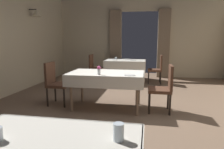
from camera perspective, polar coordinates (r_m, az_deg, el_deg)
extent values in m
plane|color=#7A604C|center=(4.08, 4.71, -10.40)|extent=(10.08, 10.08, 0.00)
cylinder|color=black|center=(6.61, -21.58, 16.76)|extent=(0.24, 0.02, 0.02)
cone|color=beige|center=(6.54, -20.59, 16.02)|extent=(0.26, 0.26, 0.18)
cube|color=beige|center=(8.34, -5.99, 10.24)|extent=(2.50, 0.12, 3.00)
cube|color=beige|center=(8.18, 21.71, 9.64)|extent=(2.50, 0.12, 3.00)
cube|color=beige|center=(8.14, 7.94, 19.06)|extent=(1.40, 0.12, 0.50)
cube|color=#7F6B56|center=(7.98, 0.97, 8.72)|extent=(0.44, 0.14, 2.55)
cube|color=#7F6B56|center=(7.90, 14.41, 8.42)|extent=(0.44, 0.14, 2.55)
cube|color=silver|center=(1.80, -12.00, -16.78)|extent=(1.22, 0.02, 0.31)
cylinder|color=#7A604C|center=(4.06, -11.55, -5.41)|extent=(0.06, 0.06, 0.71)
cylinder|color=#7A604C|center=(3.79, 7.11, -6.37)|extent=(0.06, 0.06, 0.71)
cylinder|color=#7A604C|center=(4.69, -8.49, -3.32)|extent=(0.06, 0.06, 0.71)
cylinder|color=#7A604C|center=(4.45, 7.58, -3.98)|extent=(0.06, 0.06, 0.71)
cube|color=#7A604C|center=(4.12, -1.56, 0.26)|extent=(1.46, 0.84, 0.03)
cube|color=silver|center=(4.12, -1.56, 0.54)|extent=(1.52, 0.90, 0.01)
cube|color=silver|center=(3.71, -2.96, -2.25)|extent=(1.52, 0.02, 0.23)
cube|color=silver|center=(4.58, -0.41, 0.03)|extent=(1.52, 0.02, 0.23)
cube|color=silver|center=(4.35, -11.37, -0.65)|extent=(0.02, 0.90, 0.23)
cube|color=silver|center=(4.06, 9.00, -1.32)|extent=(0.02, 0.90, 0.23)
cylinder|color=#7A604C|center=(6.58, -1.30, 0.49)|extent=(0.06, 0.06, 0.71)
cylinder|color=#7A604C|center=(6.46, 8.31, 0.22)|extent=(0.06, 0.06, 0.71)
cylinder|color=#7A604C|center=(7.32, -0.13, 1.41)|extent=(0.06, 0.06, 0.71)
cylinder|color=#7A604C|center=(7.21, 8.51, 1.18)|extent=(0.06, 0.06, 0.71)
cube|color=#7A604C|center=(6.83, 3.86, 3.93)|extent=(1.26, 0.92, 0.03)
cube|color=silver|center=(6.83, 3.86, 4.10)|extent=(1.32, 0.98, 0.01)
cube|color=silver|center=(6.36, 3.37, 2.24)|extent=(1.32, 0.02, 0.33)
cube|color=silver|center=(7.33, 4.27, 3.20)|extent=(1.32, 0.02, 0.33)
cube|color=silver|center=(6.94, -1.58, 2.87)|extent=(0.02, 0.98, 0.33)
cube|color=silver|center=(6.80, 9.39, 2.61)|extent=(0.02, 0.98, 0.33)
cylinder|color=black|center=(4.70, -11.55, -5.21)|extent=(0.04, 0.04, 0.42)
cylinder|color=black|center=(4.36, -13.39, -6.43)|extent=(0.04, 0.04, 0.42)
cylinder|color=black|center=(4.85, -15.75, -4.91)|extent=(0.04, 0.04, 0.42)
cylinder|color=black|center=(4.52, -17.84, -6.06)|extent=(0.04, 0.04, 0.42)
cube|color=#513323|center=(4.55, -14.75, -2.89)|extent=(0.44, 0.44, 0.06)
cube|color=#513323|center=(4.59, -17.15, 0.35)|extent=(0.05, 0.42, 0.48)
cylinder|color=black|center=(3.93, 10.53, -8.07)|extent=(0.04, 0.04, 0.42)
cylinder|color=black|center=(4.30, 10.50, -6.55)|extent=(0.04, 0.04, 0.42)
cylinder|color=black|center=(3.96, 16.09, -8.18)|extent=(0.04, 0.04, 0.42)
cylinder|color=black|center=(4.32, 15.58, -6.66)|extent=(0.04, 0.04, 0.42)
cube|color=#513323|center=(4.06, 13.30, -4.30)|extent=(0.44, 0.44, 0.06)
cube|color=#513323|center=(4.03, 16.28, -0.84)|extent=(0.05, 0.42, 0.48)
cylinder|color=black|center=(7.09, -2.39, -0.04)|extent=(0.04, 0.04, 0.42)
cylinder|color=black|center=(6.73, -3.09, -0.57)|extent=(0.04, 0.04, 0.42)
cylinder|color=black|center=(7.18, -5.35, 0.04)|extent=(0.04, 0.04, 0.42)
cylinder|color=black|center=(6.82, -6.20, -0.47)|extent=(0.04, 0.04, 0.42)
cube|color=#513323|center=(6.92, -4.28, 1.58)|extent=(0.44, 0.44, 0.06)
cube|color=#513323|center=(6.94, -5.91, 3.70)|extent=(0.05, 0.42, 0.48)
cylinder|color=black|center=(6.61, 10.31, -0.90)|extent=(0.04, 0.04, 0.42)
cylinder|color=black|center=(6.98, 10.30, -0.34)|extent=(0.04, 0.04, 0.42)
cylinder|color=black|center=(6.62, 13.60, -0.99)|extent=(0.04, 0.04, 0.42)
cylinder|color=black|center=(7.00, 13.41, -0.43)|extent=(0.04, 0.04, 0.42)
cube|color=#513323|center=(6.76, 11.97, 1.22)|extent=(0.44, 0.44, 0.06)
cube|color=#513323|center=(6.74, 13.75, 3.31)|extent=(0.05, 0.42, 0.48)
cylinder|color=silver|center=(1.35, 1.87, -15.95)|extent=(0.07, 0.07, 0.12)
cylinder|color=silver|center=(3.84, -3.71, 0.73)|extent=(0.06, 0.06, 0.11)
sphere|color=#D84C8C|center=(3.83, -3.72, 1.96)|extent=(0.07, 0.07, 0.07)
cylinder|color=white|center=(3.78, 4.95, -0.13)|extent=(0.22, 0.22, 0.01)
cylinder|color=white|center=(7.07, 4.29, 4.37)|extent=(0.22, 0.22, 0.01)
cylinder|color=white|center=(6.77, 0.72, 4.16)|extent=(0.19, 0.19, 0.01)
cylinder|color=white|center=(6.73, 5.89, 4.09)|extent=(0.24, 0.24, 0.01)
cylinder|color=silver|center=(7.07, 1.11, 4.68)|extent=(0.08, 0.08, 0.08)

